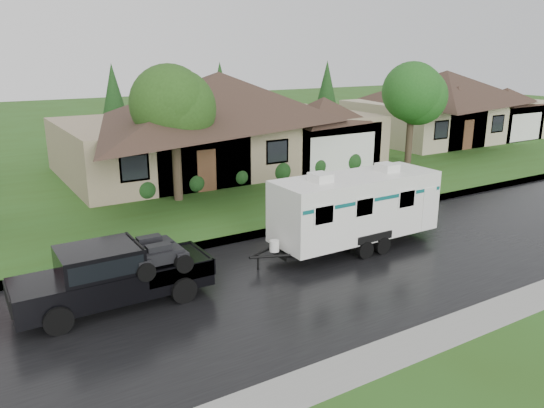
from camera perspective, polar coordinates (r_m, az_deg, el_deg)
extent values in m
plane|color=#2D5119|center=(20.04, 7.27, -4.13)|extent=(140.00, 140.00, 0.00)
cube|color=black|center=(18.64, 11.13, -5.89)|extent=(140.00, 8.00, 0.01)
cube|color=gray|center=(21.71, 3.57, -2.22)|extent=(140.00, 0.50, 0.15)
cube|color=#2D5119|center=(32.59, -9.43, 3.83)|extent=(140.00, 26.00, 0.15)
cube|color=gray|center=(32.20, -5.56, 6.68)|extent=(18.00, 10.00, 3.00)
pyramid|color=#33221B|center=(31.79, -5.76, 13.99)|extent=(19.44, 10.80, 2.60)
cube|color=gray|center=(32.49, 5.46, 6.50)|extent=(5.76, 4.00, 2.70)
cube|color=tan|center=(44.97, 17.92, 8.66)|extent=(14.00, 9.00, 3.00)
pyramid|color=#33221B|center=(44.69, 18.35, 13.49)|extent=(15.12, 9.72, 2.30)
cube|color=tan|center=(46.77, 23.64, 8.17)|extent=(4.48, 4.00, 2.70)
cylinder|color=#382B1E|center=(25.06, -10.16, 3.47)|extent=(0.42, 0.42, 2.72)
sphere|color=#2D591D|center=(24.59, -10.50, 10.26)|extent=(3.76, 3.76, 3.76)
cylinder|color=#382B1E|center=(34.21, 14.52, 6.51)|extent=(0.41, 0.41, 2.66)
sphere|color=#266521|center=(33.87, 14.87, 11.36)|extent=(3.67, 3.67, 3.67)
sphere|color=#143814|center=(25.81, -13.45, 1.68)|extent=(1.00, 1.00, 1.00)
sphere|color=#143814|center=(26.67, -8.32, 2.41)|extent=(1.00, 1.00, 1.00)
sphere|color=#143814|center=(27.72, -3.54, 3.08)|extent=(1.00, 1.00, 1.00)
sphere|color=#143814|center=(28.96, 0.87, 3.67)|extent=(1.00, 1.00, 1.00)
sphere|color=#143814|center=(30.36, 4.90, 4.20)|extent=(1.00, 1.00, 1.00)
sphere|color=#143814|center=(31.89, 8.56, 4.66)|extent=(1.00, 1.00, 1.00)
cube|color=black|center=(15.61, -16.60, -7.99)|extent=(5.34, 1.78, 0.77)
cube|color=black|center=(15.22, -23.84, -8.41)|extent=(1.42, 1.74, 0.31)
cube|color=black|center=(15.28, -18.09, -5.87)|extent=(2.14, 1.67, 0.80)
cube|color=black|center=(15.26, -18.10, -5.72)|extent=(1.96, 1.71, 0.49)
cube|color=black|center=(16.00, -10.79, -6.29)|extent=(1.96, 1.69, 0.05)
cylinder|color=black|center=(14.69, -22.03, -11.51)|extent=(0.75, 0.28, 0.75)
cylinder|color=black|center=(16.26, -23.14, -8.91)|extent=(0.75, 0.28, 0.75)
cylinder|color=black|center=(15.45, -9.51, -9.08)|extent=(0.75, 0.28, 0.75)
cylinder|color=black|center=(16.95, -11.77, -6.86)|extent=(0.75, 0.28, 0.75)
cube|color=white|center=(19.19, 8.98, -0.16)|extent=(6.23, 2.14, 2.18)
cube|color=black|center=(19.56, 8.82, -3.60)|extent=(6.58, 1.07, 0.12)
cube|color=#0C5556|center=(19.06, 9.04, 1.22)|extent=(6.10, 2.16, 0.12)
cube|color=white|center=(17.90, 5.23, 2.87)|extent=(0.62, 0.71, 0.28)
cube|color=white|center=(19.82, 12.28, 3.87)|extent=(0.62, 0.71, 0.28)
cylinder|color=black|center=(18.59, 9.96, -4.87)|extent=(0.62, 0.21, 0.62)
cylinder|color=black|center=(20.10, 6.02, -3.08)|extent=(0.62, 0.21, 0.62)
cylinder|color=black|center=(19.10, 11.77, -4.39)|extent=(0.62, 0.21, 0.62)
cylinder|color=black|center=(20.58, 7.79, -2.69)|extent=(0.62, 0.21, 0.62)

